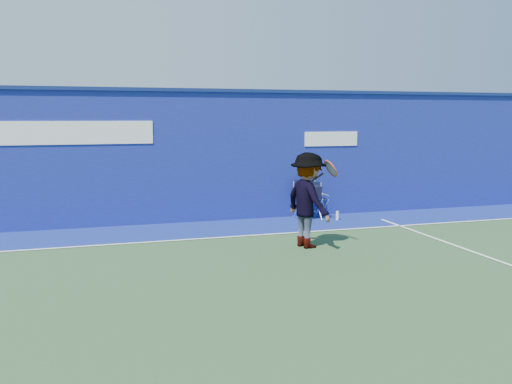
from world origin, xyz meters
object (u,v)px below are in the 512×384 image
object	(u,v)px
directors_chair_left	(308,203)
directors_chair_right	(314,207)
tennis_player	(308,200)
water_bottle	(337,216)

from	to	relation	value
directors_chair_left	directors_chair_right	distance (m)	0.22
directors_chair_right	tennis_player	distance (m)	2.96
directors_chair_left	directors_chair_right	size ratio (longest dim) A/B	1.07
directors_chair_right	directors_chair_left	bearing A→B (deg)	-176.96
water_bottle	tennis_player	world-z (taller)	tennis_player
directors_chair_left	water_bottle	xyz separation A→B (m)	(0.63, -0.34, -0.29)
water_bottle	tennis_player	size ratio (longest dim) A/B	0.12
directors_chair_right	tennis_player	xyz separation A→B (m)	(-1.23, -2.61, 0.62)
water_bottle	tennis_player	bearing A→B (deg)	-126.57
directors_chair_right	water_bottle	world-z (taller)	directors_chair_right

